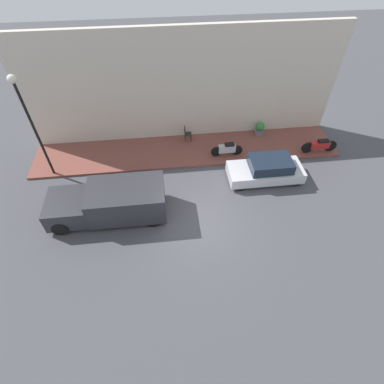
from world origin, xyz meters
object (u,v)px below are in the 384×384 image
(potted_plant, at_px, (260,129))
(cafe_chair, at_px, (187,133))
(motorcycle_red, at_px, (320,145))
(streetlamp, at_px, (27,112))
(delivery_van, at_px, (109,202))
(scooter_silver, at_px, (227,149))
(parked_car, at_px, (266,170))

(potted_plant, bearing_deg, cafe_chair, 91.55)
(motorcycle_red, height_order, streetlamp, streetlamp)
(delivery_van, bearing_deg, motorcycle_red, -74.04)
(delivery_van, distance_m, cafe_chair, 6.58)
(delivery_van, height_order, streetlamp, streetlamp)
(delivery_van, relative_size, scooter_silver, 2.97)
(parked_car, distance_m, motorcycle_red, 3.97)
(delivery_van, xyz_separation_m, potted_plant, (5.31, -8.50, -0.34))
(motorcycle_red, height_order, scooter_silver, scooter_silver)
(potted_plant, bearing_deg, parked_car, 169.35)
(streetlamp, distance_m, potted_plant, 12.40)
(scooter_silver, relative_size, cafe_chair, 1.88)
(parked_car, height_order, cafe_chair, parked_car)
(potted_plant, xyz_separation_m, cafe_chair, (-0.12, 4.46, 0.14))
(motorcycle_red, relative_size, cafe_chair, 2.16)
(cafe_chair, bearing_deg, motorcycle_red, -104.73)
(cafe_chair, bearing_deg, potted_plant, -88.45)
(parked_car, relative_size, motorcycle_red, 1.87)
(scooter_silver, xyz_separation_m, potted_plant, (1.77, -2.37, -0.05))
(scooter_silver, distance_m, potted_plant, 2.96)
(streetlamp, bearing_deg, parked_car, -98.05)
(parked_car, height_order, motorcycle_red, parked_car)
(parked_car, bearing_deg, motorcycle_red, -64.64)
(parked_car, relative_size, cafe_chair, 4.04)
(parked_car, xyz_separation_m, potted_plant, (3.75, -0.71, -0.10))
(scooter_silver, xyz_separation_m, streetlamp, (-0.42, 9.40, 3.22))
(potted_plant, distance_m, cafe_chair, 4.47)
(streetlamp, xyz_separation_m, cafe_chair, (2.07, -7.30, -3.12))
(delivery_van, xyz_separation_m, streetlamp, (3.12, 3.26, 2.92))
(parked_car, distance_m, streetlamp, 11.61)
(scooter_silver, bearing_deg, cafe_chair, 51.80)
(delivery_van, height_order, motorcycle_red, delivery_van)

